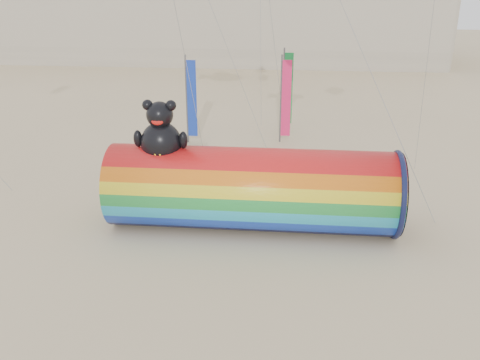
{
  "coord_description": "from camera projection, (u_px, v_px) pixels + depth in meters",
  "views": [
    {
      "loc": [
        2.33,
        -16.98,
        9.8
      ],
      "look_at": [
        0.5,
        1.5,
        2.4
      ],
      "focal_mm": 40.0,
      "sensor_mm": 36.0,
      "label": 1
    }
  ],
  "objects": [
    {
      "name": "ground",
      "position": [
        222.0,
        255.0,
        19.54
      ],
      "size": [
        160.0,
        160.0,
        0.0
      ],
      "primitive_type": "plane",
      "color": "#CCB58C",
      "rests_on": "ground"
    },
    {
      "name": "windsock_assembly",
      "position": [
        252.0,
        187.0,
        21.09
      ],
      "size": [
        11.35,
        3.46,
        5.23
      ],
      "color": "red",
      "rests_on": "ground"
    },
    {
      "name": "festival_banners",
      "position": [
        255.0,
        95.0,
        32.13
      ],
      "size": [
        6.21,
        3.49,
        5.2
      ],
      "color": "#59595E",
      "rests_on": "ground"
    }
  ]
}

